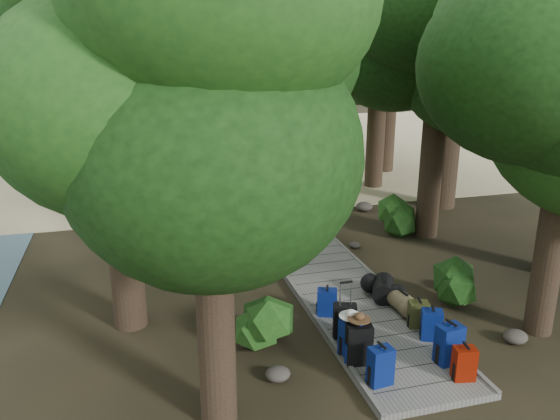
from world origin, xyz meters
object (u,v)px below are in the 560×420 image
object	(u,v)px
backpack_left_d	(327,301)
backpack_left_c	(352,334)
backpack_right_c	(432,323)
backpack_left_b	(359,342)
sun_lounger	(315,170)
duffel_right_black	(383,289)
backpack_right_b	(449,342)
suitcase_on_boardwalk	(345,321)
lone_suitcase_on_sand	(258,177)
duffel_right_khaki	(403,302)
kayak	(167,175)
backpack_right_a	(464,362)
backpack_left_a	(381,364)
backpack_right_d	(418,313)

from	to	relation	value
backpack_left_d	backpack_left_c	bearing A→B (deg)	-72.05
backpack_right_c	backpack_left_d	bearing A→B (deg)	160.86
backpack_left_b	sun_lounger	xyz separation A→B (m)	(3.66, 12.85, -0.22)
backpack_left_d	duffel_right_black	distance (m)	1.41
backpack_right_b	suitcase_on_boardwalk	size ratio (longest dim) A/B	1.17
backpack_right_b	lone_suitcase_on_sand	bearing A→B (deg)	83.15
duffel_right_khaki	kayak	bearing A→B (deg)	101.32
kayak	duffel_right_black	bearing A→B (deg)	-94.49
backpack_right_a	suitcase_on_boardwalk	world-z (taller)	suitcase_on_boardwalk
backpack_left_b	backpack_right_c	world-z (taller)	backpack_left_b
backpack_right_b	sun_lounger	distance (m)	13.43
backpack_right_b	suitcase_on_boardwalk	distance (m)	1.82
backpack_left_a	backpack_right_a	bearing A→B (deg)	-17.27
backpack_right_a	duffel_right_black	size ratio (longest dim) A/B	0.86
backpack_right_d	sun_lounger	distance (m)	12.22
backpack_right_d	duffel_right_khaki	xyz separation A→B (m)	(0.01, 0.61, -0.08)
backpack_right_d	suitcase_on_boardwalk	world-z (taller)	suitcase_on_boardwalk
backpack_right_a	backpack_right_b	size ratio (longest dim) A/B	0.81
duffel_right_black	suitcase_on_boardwalk	world-z (taller)	suitcase_on_boardwalk
duffel_right_khaki	sun_lounger	xyz separation A→B (m)	(2.11, 11.43, -0.02)
backpack_left_d	backpack_right_b	size ratio (longest dim) A/B	0.78
backpack_left_a	duffel_right_black	xyz separation A→B (m)	(1.34, 2.66, -0.12)
suitcase_on_boardwalk	lone_suitcase_on_sand	xyz separation A→B (m)	(0.99, 11.02, -0.06)
duffel_right_black	suitcase_on_boardwalk	distance (m)	1.82
backpack_left_d	suitcase_on_boardwalk	xyz separation A→B (m)	(0.01, -0.88, 0.03)
lone_suitcase_on_sand	backpack_right_c	bearing A→B (deg)	-85.73
backpack_right_b	backpack_left_a	bearing A→B (deg)	-178.47
backpack_left_d	backpack_right_c	world-z (taller)	backpack_right_c
backpack_left_d	backpack_right_a	distance (m)	2.90
backpack_right_b	kayak	world-z (taller)	backpack_right_b
lone_suitcase_on_sand	sun_lounger	bearing A→B (deg)	23.17
backpack_left_c	sun_lounger	size ratio (longest dim) A/B	0.45
backpack_right_c	suitcase_on_boardwalk	world-z (taller)	suitcase_on_boardwalk
backpack_left_c	kayak	world-z (taller)	backpack_left_c
backpack_left_b	lone_suitcase_on_sand	bearing A→B (deg)	95.26
suitcase_on_boardwalk	duffel_right_black	bearing A→B (deg)	59.82
backpack_right_a	backpack_right_c	bearing A→B (deg)	94.65
backpack_right_c	duffel_right_khaki	world-z (taller)	backpack_right_c
sun_lounger	backpack_right_c	bearing A→B (deg)	-107.72
backpack_left_c	backpack_right_d	bearing A→B (deg)	-0.18
backpack_right_d	backpack_right_c	bearing A→B (deg)	-74.61
backpack_left_b	kayak	world-z (taller)	backpack_left_b
backpack_right_a	backpack_right_d	xyz separation A→B (m)	(0.13, 1.68, -0.03)
backpack_left_b	sun_lounger	size ratio (longest dim) A/B	0.46
backpack_right_c	backpack_right_d	size ratio (longest dim) A/B	1.12
backpack_right_d	duffel_right_black	bearing A→B (deg)	110.62
backpack_right_c	backpack_right_d	world-z (taller)	backpack_right_c
backpack_right_b	duffel_right_khaki	distance (m)	1.83
duffel_right_khaki	backpack_left_d	bearing A→B (deg)	164.72
backpack_left_b	backpack_right_a	distance (m)	1.66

